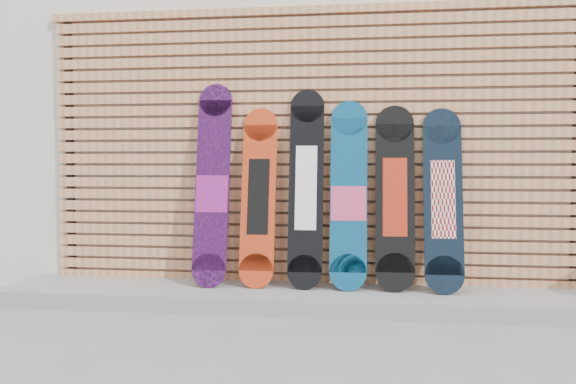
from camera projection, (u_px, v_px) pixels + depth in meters
The scene contains 10 objects.
ground at pixel (320, 333), 3.53m from camera, with size 80.00×80.00×0.00m, color gray.
building at pixel (380, 103), 6.84m from camera, with size 12.00×5.00×3.60m, color beige.
concrete_step at pixel (306, 297), 4.21m from camera, with size 4.60×0.70×0.12m, color gray.
slat_wall at pixel (309, 146), 4.44m from camera, with size 4.26×0.08×2.29m.
snowboard_0 at pixel (212, 185), 4.37m from camera, with size 0.27×0.32×1.58m.
snowboard_1 at pixel (259, 197), 4.34m from camera, with size 0.27×0.29×1.39m.
snowboard_2 at pixel (306, 188), 4.29m from camera, with size 0.26×0.29×1.53m.
snowboard_3 at pixel (349, 195), 4.25m from camera, with size 0.28×0.30×1.44m.
snowboard_4 at pixel (395, 197), 4.21m from camera, with size 0.29×0.29×1.39m.
snowboard_5 at pixel (443, 199), 4.15m from camera, with size 0.28×0.33×1.37m.
Camera 1 is at (0.23, -3.47, 1.07)m, focal length 35.00 mm.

